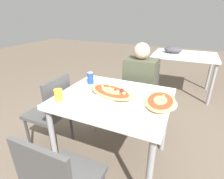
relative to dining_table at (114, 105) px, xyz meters
The scene contains 10 objects.
ground_plane 0.67m from the dining_table, ahead, with size 14.00×14.00×0.00m, color #6B5B4C.
dining_table is the anchor object (origin of this frame).
chair_far_seated 0.78m from the dining_table, 85.19° to the left, with size 0.40×0.40×0.87m.
chair_side_left 0.72m from the dining_table, behind, with size 0.40×0.40×0.87m.
person_seated 0.64m from the dining_table, 84.34° to the left, with size 0.37×0.28×1.15m.
pizza_main 0.12m from the dining_table, 136.54° to the left, with size 0.54×0.40×0.06m.
soda_can 0.42m from the dining_table, 152.25° to the left, with size 0.07×0.07×0.12m.
drink_glass 0.50m from the dining_table, 145.92° to the right, with size 0.07×0.07×0.11m.
pizza_second 0.43m from the dining_table, ahead, with size 0.28×0.41×0.06m.
background_table 2.19m from the dining_table, 78.30° to the left, with size 1.10×0.80×0.88m.
Camera 1 is at (0.58, -1.31, 1.46)m, focal length 28.00 mm.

